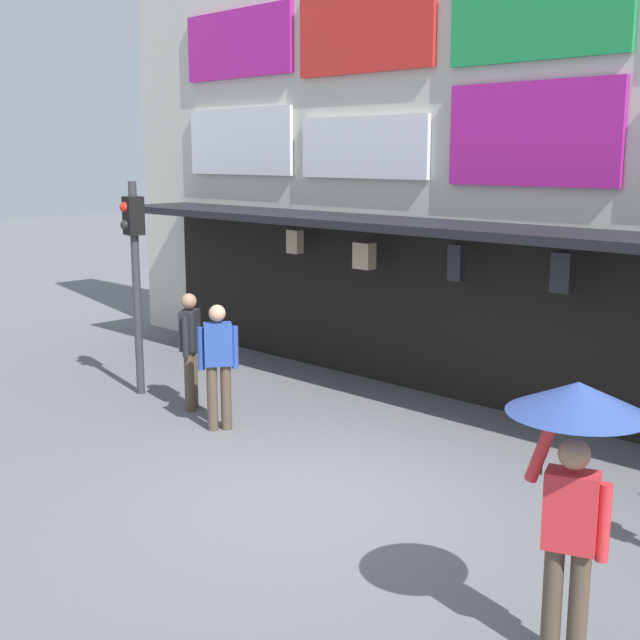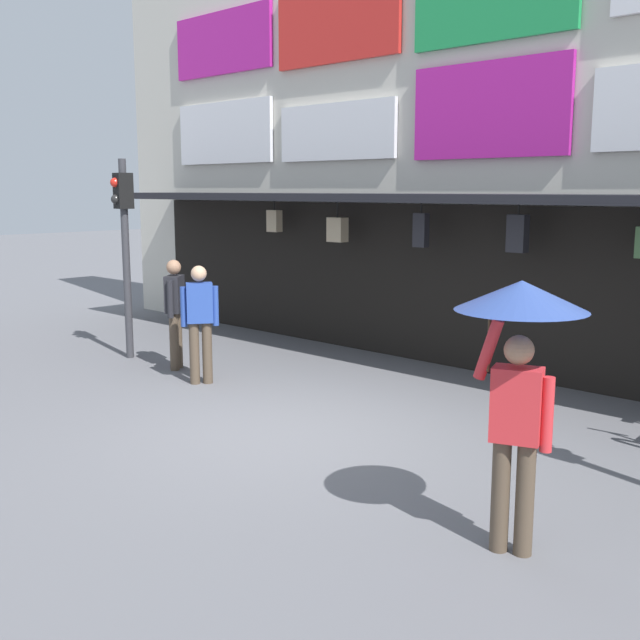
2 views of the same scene
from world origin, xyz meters
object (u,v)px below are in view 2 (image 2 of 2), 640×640
(pedestrian_in_purple, at_px, (200,318))
(pedestrian_with_umbrella, at_px, (520,340))
(traffic_light_near, at_px, (124,226))
(pedestrian_in_blue, at_px, (175,308))

(pedestrian_in_purple, relative_size, pedestrian_with_umbrella, 0.81)
(traffic_light_near, xyz_separation_m, pedestrian_with_umbrella, (8.01, -1.79, -0.50))
(traffic_light_near, height_order, pedestrian_with_umbrella, traffic_light_near)
(pedestrian_in_blue, relative_size, pedestrian_in_purple, 1.00)
(pedestrian_in_blue, relative_size, pedestrian_with_umbrella, 0.81)
(traffic_light_near, distance_m, pedestrian_with_umbrella, 8.22)
(traffic_light_near, height_order, pedestrian_in_purple, traffic_light_near)
(pedestrian_in_purple, bearing_deg, pedestrian_with_umbrella, -15.02)
(pedestrian_in_blue, bearing_deg, pedestrian_with_umbrella, -15.22)
(pedestrian_in_blue, distance_m, pedestrian_with_umbrella, 7.08)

